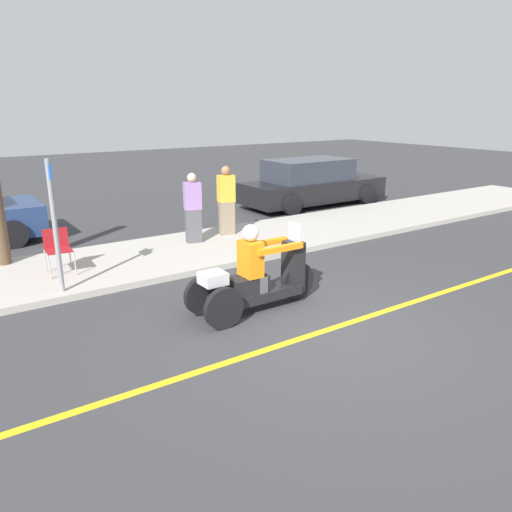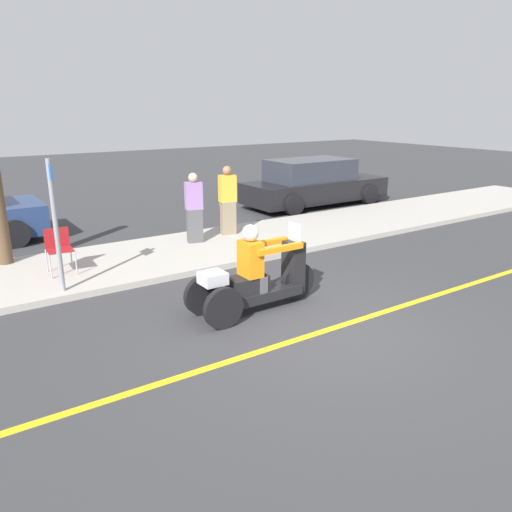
{
  "view_description": "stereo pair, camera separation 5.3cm",
  "coord_description": "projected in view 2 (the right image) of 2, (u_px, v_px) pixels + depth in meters",
  "views": [
    {
      "loc": [
        -4.55,
        -4.86,
        3.12
      ],
      "look_at": [
        -0.42,
        1.2,
        0.89
      ],
      "focal_mm": 35.0,
      "sensor_mm": 36.0,
      "label": 1
    },
    {
      "loc": [
        -4.5,
        -4.89,
        3.12
      ],
      "look_at": [
        -0.42,
        1.2,
        0.89
      ],
      "focal_mm": 35.0,
      "sensor_mm": 36.0,
      "label": 2
    }
  ],
  "objects": [
    {
      "name": "sidewalk_strip",
      "position": [
        185.0,
        252.0,
        10.83
      ],
      "size": [
        28.0,
        2.8,
        0.12
      ],
      "color": "#B2ADA3",
      "rests_on": "ground"
    },
    {
      "name": "street_sign",
      "position": [
        55.0,
        221.0,
        8.05
      ],
      "size": [
        0.08,
        0.36,
        2.2
      ],
      "color": "gray",
      "rests_on": "sidewalk_strip"
    },
    {
      "name": "spectator_end_of_line",
      "position": [
        228.0,
        202.0,
        11.86
      ],
      "size": [
        0.43,
        0.31,
        1.64
      ],
      "color": "gray",
      "rests_on": "sidewalk_strip"
    },
    {
      "name": "ground_plane",
      "position": [
        326.0,
        330.0,
        7.19
      ],
      "size": [
        60.0,
        60.0,
        0.0
      ],
      "primitive_type": "plane",
      "color": "#38383A"
    },
    {
      "name": "lane_stripe",
      "position": [
        304.0,
        337.0,
        6.97
      ],
      "size": [
        24.0,
        0.12,
        0.01
      ],
      "color": "gold",
      "rests_on": "ground"
    },
    {
      "name": "spectator_far_back",
      "position": [
        194.0,
        209.0,
        11.16
      ],
      "size": [
        0.42,
        0.31,
        1.57
      ],
      "color": "#515156",
      "rests_on": "sidewalk_strip"
    },
    {
      "name": "folding_chair_curbside",
      "position": [
        59.0,
        246.0,
        9.2
      ],
      "size": [
        0.49,
        0.49,
        0.82
      ],
      "color": "#A5A8AD",
      "rests_on": "sidewalk_strip"
    },
    {
      "name": "parked_car_lot_left",
      "position": [
        314.0,
        184.0,
        15.95
      ],
      "size": [
        4.82,
        1.97,
        1.48
      ],
      "color": "black",
      "rests_on": "ground"
    },
    {
      "name": "motorcycle_trike",
      "position": [
        256.0,
        280.0,
        7.77
      ],
      "size": [
        2.23,
        0.72,
        1.4
      ],
      "color": "black",
      "rests_on": "ground"
    }
  ]
}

